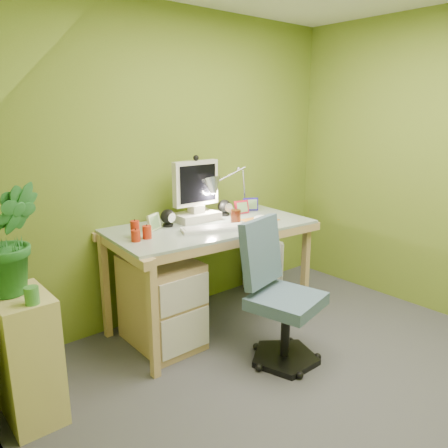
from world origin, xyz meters
TOP-DOWN VIEW (x-y plane):
  - floor at (0.00, 0.00)m, footprint 3.20×3.20m
  - wall_back at (0.00, 1.60)m, footprint 3.20×0.01m
  - wall_left at (-1.60, 0.00)m, footprint 0.01×3.20m
  - slope_ceiling at (-1.00, 0.00)m, footprint 1.10×3.20m
  - desk at (0.02, 1.18)m, footprint 1.56×0.87m
  - monitor at (0.02, 1.36)m, footprint 0.39×0.24m
  - speaker_left at (-0.25, 1.34)m, footprint 0.12×0.12m
  - speaker_right at (0.29, 1.34)m, footprint 0.13×0.13m
  - keyboard at (-0.06, 1.04)m, footprint 0.48×0.31m
  - mousepad at (0.40, 1.04)m, footprint 0.27×0.20m
  - mouse at (0.40, 1.04)m, footprint 0.13×0.09m
  - amber_tumbler at (0.20, 1.10)m, footprint 0.08×0.08m
  - candle_cluster at (-0.58, 1.19)m, footprint 0.16×0.14m
  - photo_frame_red at (0.44, 1.30)m, footprint 0.13×0.04m
  - photo_frame_blue at (0.58, 1.34)m, footprint 0.12×0.08m
  - photo_frame_green at (-0.38, 1.32)m, footprint 0.13×0.08m
  - desk_lamp at (0.47, 1.36)m, footprint 0.55×0.32m
  - side_ledge at (-1.40, 0.96)m, footprint 0.26×0.41m
  - potted_plant at (-1.40, 1.01)m, footprint 0.33×0.27m
  - green_cup at (-1.38, 0.81)m, footprint 0.08×0.08m
  - task_chair at (0.07, 0.45)m, footprint 0.58×0.58m
  - radiator at (0.90, 1.49)m, footprint 0.41×0.19m

SIDE VIEW (x-z plane):
  - floor at x=0.00m, z-range -0.01..0.00m
  - radiator at x=0.90m, z-range 0.00..0.40m
  - side_ledge at x=-1.40m, z-range 0.00..0.71m
  - desk at x=0.02m, z-range 0.00..0.81m
  - task_chair at x=0.07m, z-range 0.00..0.87m
  - green_cup at x=-1.38m, z-range 0.71..0.80m
  - mousepad at x=0.40m, z-range 0.81..0.81m
  - keyboard at x=-0.06m, z-range 0.81..0.83m
  - mouse at x=0.40m, z-range 0.81..0.85m
  - amber_tumbler at x=0.20m, z-range 0.81..0.91m
  - photo_frame_blue at x=0.58m, z-range 0.81..0.92m
  - photo_frame_red at x=0.44m, z-range 0.81..0.92m
  - photo_frame_green at x=-0.38m, z-range 0.81..0.92m
  - candle_cluster at x=-0.58m, z-range 0.81..0.92m
  - speaker_left at x=-0.25m, z-range 0.81..0.94m
  - speaker_right at x=0.29m, z-range 0.81..0.94m
  - potted_plant at x=-1.40m, z-range 0.71..1.29m
  - monitor at x=0.02m, z-range 0.81..1.34m
  - desk_lamp at x=0.47m, z-range 0.81..1.36m
  - wall_back at x=0.00m, z-range 0.00..2.40m
  - wall_left at x=-1.60m, z-range 0.00..2.40m
  - slope_ceiling at x=-1.00m, z-range 1.30..2.40m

